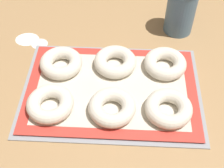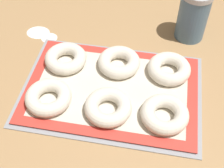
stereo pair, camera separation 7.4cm
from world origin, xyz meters
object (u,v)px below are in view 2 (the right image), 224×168
(bagel_back_center, at_px, (119,62))
(baking_tray, at_px, (112,90))
(bagel_back_left, at_px, (66,58))
(bagel_back_right, at_px, (169,69))
(bagel_front_center, at_px, (108,107))
(flour_canister, at_px, (193,15))
(bagel_front_right, at_px, (165,114))
(bagel_front_left, at_px, (48,97))

(bagel_back_center, bearing_deg, baking_tray, -93.31)
(bagel_back_left, xyz_separation_m, bagel_back_center, (0.16, 0.01, 0.00))
(bagel_back_left, relative_size, bagel_back_right, 1.00)
(baking_tray, xyz_separation_m, bagel_back_left, (-0.16, 0.08, 0.03))
(baking_tray, height_order, bagel_back_left, bagel_back_left)
(bagel_back_center, bearing_deg, bagel_front_center, -90.35)
(flour_canister, bearing_deg, baking_tray, -126.51)
(baking_tray, xyz_separation_m, bagel_front_right, (0.15, -0.08, 0.03))
(bagel_front_right, xyz_separation_m, flour_canister, (0.06, 0.36, 0.06))
(bagel_front_center, distance_m, bagel_front_right, 0.15)
(bagel_front_center, distance_m, bagel_back_right, 0.23)
(baking_tray, relative_size, bagel_front_right, 4.02)
(baking_tray, xyz_separation_m, bagel_back_center, (0.01, 0.09, 0.03))
(bagel_front_right, relative_size, bagel_back_center, 1.00)
(bagel_front_left, bearing_deg, bagel_back_right, 27.71)
(bagel_back_center, height_order, flour_canister, flour_canister)
(bagel_front_right, xyz_separation_m, bagel_back_center, (-0.15, 0.17, 0.00))
(bagel_front_left, height_order, bagel_front_right, same)
(bagel_front_center, bearing_deg, bagel_back_right, 48.42)
(baking_tray, height_order, flour_canister, flour_canister)
(bagel_back_center, height_order, bagel_back_right, same)
(baking_tray, distance_m, bagel_back_center, 0.09)
(flour_canister, bearing_deg, bagel_front_right, -99.10)
(bagel_front_left, xyz_separation_m, bagel_front_center, (0.17, -0.00, 0.00))
(bagel_front_center, relative_size, bagel_back_center, 1.00)
(baking_tray, distance_m, bagel_front_left, 0.18)
(bagel_front_center, xyz_separation_m, bagel_back_left, (-0.16, 0.16, 0.00))
(baking_tray, relative_size, bagel_back_center, 4.02)
(bagel_front_right, height_order, bagel_back_center, same)
(bagel_front_right, relative_size, bagel_back_left, 1.00)
(bagel_back_left, height_order, bagel_back_right, same)
(bagel_front_right, height_order, bagel_back_right, same)
(bagel_back_left, height_order, flour_canister, flour_canister)
(bagel_back_center, xyz_separation_m, flour_canister, (0.21, 0.20, 0.06))
(bagel_back_right, bearing_deg, baking_tray, -150.20)
(bagel_back_center, xyz_separation_m, bagel_back_right, (0.15, -0.00, 0.00))
(bagel_front_center, height_order, bagel_front_right, same)
(bagel_front_left, xyz_separation_m, bagel_front_right, (0.31, 0.00, 0.00))
(flour_canister, bearing_deg, bagel_back_left, -150.26)
(bagel_back_left, distance_m, bagel_back_center, 0.16)
(bagel_back_left, bearing_deg, flour_canister, 29.74)
(bagel_front_right, bearing_deg, baking_tray, 153.29)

